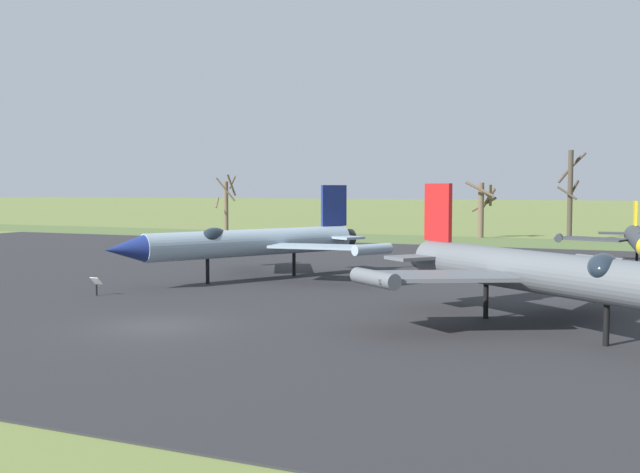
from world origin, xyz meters
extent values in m
plane|color=olive|center=(0.00, 0.00, 0.00)|extent=(600.00, 600.00, 0.00)
cube|color=#28282B|center=(0.00, 15.34, 0.03)|extent=(97.56, 51.14, 0.05)
cube|color=#536837|center=(0.00, 46.91, 0.03)|extent=(157.56, 12.00, 0.06)
cylinder|color=#33383D|center=(15.80, 27.32, 1.85)|extent=(2.12, 11.26, 1.29)
cylinder|color=black|center=(15.36, 33.16, 1.85)|extent=(0.95, 0.78, 0.90)
cube|color=#33383D|center=(12.98, 28.49, 1.75)|extent=(4.68, 3.55, 0.12)
cylinder|color=#33383D|center=(10.88, 28.75, 1.75)|extent=(0.64, 2.10, 0.48)
cube|color=yellow|center=(15.42, 32.35, 3.32)|extent=(0.27, 1.58, 1.65)
cube|color=#33383D|center=(14.15, 32.20, 1.95)|extent=(2.12, 1.35, 0.12)
cylinder|color=black|center=(15.62, 29.78, 0.60)|extent=(0.17, 0.17, 1.21)
cylinder|color=#565B60|center=(12.77, 4.62, 2.09)|extent=(10.96, 8.83, 1.46)
cylinder|color=black|center=(7.51, 8.63, 2.09)|extent=(1.26, 1.30, 1.02)
ellipsoid|color=#19232D|center=(14.85, 3.04, 2.49)|extent=(1.00, 1.88, 0.94)
cube|color=#565B60|center=(9.64, 3.12, 1.98)|extent=(5.44, 4.56, 0.14)
cube|color=#565B60|center=(13.39, 8.05, 1.98)|extent=(3.60, 5.19, 0.14)
cylinder|color=#565B60|center=(7.76, 1.57, 1.98)|extent=(2.19, 1.85, 0.55)
cylinder|color=#565B60|center=(14.38, 10.27, 1.98)|extent=(2.19, 1.85, 0.55)
cube|color=red|center=(8.19, 8.12, 4.02)|extent=(1.39, 1.11, 2.38)
cube|color=#565B60|center=(7.50, 7.01, 2.20)|extent=(2.30, 2.42, 0.14)
cube|color=#565B60|center=(9.06, 9.07, 2.20)|extent=(2.30, 2.42, 0.14)
cylinder|color=black|center=(14.99, 2.94, 0.68)|extent=(0.19, 0.19, 1.36)
cylinder|color=black|center=(10.56, 6.31, 0.68)|extent=(0.19, 0.19, 1.36)
cylinder|color=#8EA3B2|center=(-3.36, 13.14, 2.07)|extent=(7.26, 11.68, 1.44)
cone|color=navy|center=(-6.83, 6.78, 2.07)|extent=(2.11, 2.37, 1.33)
cylinder|color=black|center=(-0.22, 18.89, 2.07)|extent=(1.27, 1.18, 1.01)
ellipsoid|color=#19232D|center=(-4.49, 11.06, 2.47)|extent=(1.05, 1.98, 0.99)
cube|color=#8EA3B2|center=(-5.36, 16.71, 1.96)|extent=(4.40, 5.88, 0.13)
cube|color=#8EA3B2|center=(0.73, 13.38, 1.96)|extent=(5.69, 2.73, 0.13)
cylinder|color=#8EA3B2|center=(-7.32, 18.86, 1.96)|extent=(1.58, 2.29, 0.54)
cylinder|color=#8EA3B2|center=(3.60, 12.90, 1.96)|extent=(1.58, 2.29, 0.54)
cube|color=navy|center=(-0.66, 18.09, 3.99)|extent=(1.00, 1.64, 2.39)
cube|color=#8EA3B2|center=(-1.72, 18.61, 2.18)|extent=(2.21, 2.04, 0.13)
cube|color=#8EA3B2|center=(0.35, 17.48, 2.18)|extent=(2.21, 2.04, 0.13)
cylinder|color=black|center=(-4.68, 10.72, 0.67)|extent=(0.19, 0.19, 1.35)
cylinder|color=black|center=(-2.04, 15.56, 0.67)|extent=(0.19, 0.19, 1.35)
cylinder|color=black|center=(-7.10, 5.06, 0.28)|extent=(0.08, 0.08, 0.56)
cube|color=white|center=(-7.10, 5.06, 0.74)|extent=(0.56, 0.40, 0.34)
cylinder|color=brown|center=(-27.01, 49.67, 2.87)|extent=(0.45, 0.45, 5.75)
cylinder|color=brown|center=(-26.30, 49.61, 5.37)|extent=(0.35, 1.64, 2.43)
cylinder|color=brown|center=(-27.92, 49.26, 3.39)|extent=(1.01, 1.96, 1.21)
cylinder|color=brown|center=(-26.55, 50.30, 5.64)|extent=(1.46, 1.12, 1.48)
cylinder|color=brown|center=(-26.55, 48.78, 4.85)|extent=(2.00, 1.17, 2.65)
cylinder|color=brown|center=(0.99, 52.24, 2.77)|extent=(0.58, 0.58, 5.55)
cylinder|color=brown|center=(1.67, 51.86, 4.33)|extent=(1.03, 1.57, 1.18)
cylinder|color=brown|center=(1.04, 53.47, 3.36)|extent=(2.59, 0.37, 1.60)
cylinder|color=brown|center=(1.11, 50.90, 4.90)|extent=(2.83, 0.52, 1.61)
cylinder|color=brown|center=(1.88, 52.40, 4.35)|extent=(0.65, 2.04, 2.31)
cylinder|color=brown|center=(1.45, 53.06, 3.78)|extent=(1.99, 1.31, 2.50)
cylinder|color=#42382D|center=(9.39, 52.91, 4.32)|extent=(0.48, 0.48, 8.65)
cylinder|color=#42382D|center=(9.69, 53.33, 4.94)|extent=(1.14, 0.89, 1.71)
cylinder|color=#42382D|center=(9.20, 52.02, 4.54)|extent=(1.92, 0.61, 1.34)
cylinder|color=#42382D|center=(9.60, 53.98, 7.28)|extent=(2.31, 0.64, 2.35)
cylinder|color=#42382D|center=(9.21, 53.90, 6.84)|extent=(2.21, 0.62, 2.74)
camera|label=1|loc=(16.00, -21.65, 5.02)|focal=41.34mm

